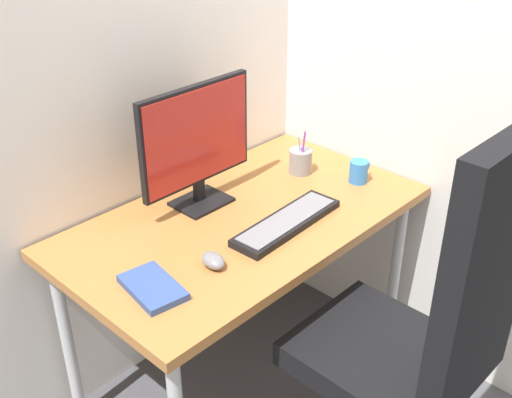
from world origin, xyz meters
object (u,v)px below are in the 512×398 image
at_px(mouse, 213,260).
at_px(office_chair, 426,328).
at_px(monitor, 197,141).
at_px(keyboard, 287,222).
at_px(notebook, 153,287).
at_px(pen_holder, 300,161).
at_px(coffee_mug, 359,171).

bearing_deg(mouse, office_chair, -51.29).
bearing_deg(monitor, mouse, -126.08).
height_order(monitor, keyboard, monitor).
bearing_deg(keyboard, notebook, 175.00).
relative_size(pen_holder, coffee_mug, 1.68).
bearing_deg(pen_holder, notebook, -168.38).
distance_m(mouse, notebook, 0.21).
bearing_deg(monitor, coffee_mug, -31.16).
distance_m(monitor, keyboard, 0.41).
height_order(monitor, pen_holder, monitor).
xyz_separation_m(notebook, coffee_mug, (0.96, -0.03, 0.03)).
bearing_deg(coffee_mug, notebook, 178.10).
bearing_deg(office_chair, notebook, 129.68).
bearing_deg(keyboard, office_chair, -92.87).
distance_m(monitor, notebook, 0.57).
bearing_deg(mouse, coffee_mug, 11.24).
bearing_deg(keyboard, mouse, 178.52).
height_order(pen_holder, coffee_mug, pen_holder).
bearing_deg(notebook, office_chair, -41.58).
height_order(mouse, pen_holder, pen_holder).
bearing_deg(keyboard, coffee_mug, 1.94).
xyz_separation_m(monitor, keyboard, (0.09, -0.33, -0.23)).
height_order(monitor, coffee_mug, monitor).
relative_size(keyboard, mouse, 4.91).
relative_size(monitor, pen_holder, 2.63).
bearing_deg(coffee_mug, office_chair, -128.62).
bearing_deg(office_chair, pen_holder, 65.00).
height_order(keyboard, notebook, keyboard).
bearing_deg(office_chair, keyboard, 87.13).
xyz_separation_m(monitor, mouse, (-0.24, -0.32, -0.22)).
relative_size(mouse, coffee_mug, 0.87).
distance_m(pen_holder, notebook, 0.89).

